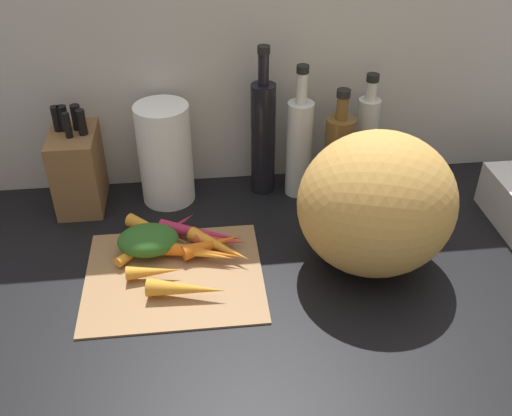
{
  "coord_description": "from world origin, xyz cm",
  "views": [
    {
      "loc": [
        -7.39,
        -84.18,
        74.66
      ],
      "look_at": [
        2.8,
        5.73,
        12.05
      ],
      "focal_mm": 41.05,
      "sensor_mm": 36.0,
      "label": 1
    }
  ],
  "objects_px": {
    "carrot_3": "(157,231)",
    "carrot_8": "(220,246)",
    "winter_squash": "(376,204)",
    "paper_towel_roll": "(165,154)",
    "carrot_2": "(172,229)",
    "bottle_0": "(263,136)",
    "bottle_3": "(366,139)",
    "carrot_0": "(145,245)",
    "knife_block": "(78,166)",
    "carrot_9": "(154,272)",
    "carrot_4": "(201,233)",
    "cutting_board": "(174,275)",
    "bottle_1": "(299,146)",
    "carrot_6": "(198,252)",
    "carrot_7": "(187,289)",
    "carrot_5": "(192,252)",
    "carrot_1": "(213,244)",
    "carrot_10": "(221,241)",
    "bottle_2": "(338,154)"
  },
  "relations": [
    {
      "from": "paper_towel_roll",
      "to": "bottle_0",
      "type": "bearing_deg",
      "value": 3.61
    },
    {
      "from": "carrot_3",
      "to": "bottle_3",
      "type": "relative_size",
      "value": 0.55
    },
    {
      "from": "carrot_1",
      "to": "knife_block",
      "type": "bearing_deg",
      "value": 141.72
    },
    {
      "from": "carrot_8",
      "to": "bottle_3",
      "type": "relative_size",
      "value": 0.53
    },
    {
      "from": "carrot_3",
      "to": "carrot_8",
      "type": "height_order",
      "value": "carrot_8"
    },
    {
      "from": "cutting_board",
      "to": "bottle_2",
      "type": "height_order",
      "value": "bottle_2"
    },
    {
      "from": "carrot_3",
      "to": "carrot_4",
      "type": "height_order",
      "value": "carrot_4"
    },
    {
      "from": "carrot_1",
      "to": "bottle_0",
      "type": "distance_m",
      "value": 0.29
    },
    {
      "from": "winter_squash",
      "to": "bottle_0",
      "type": "bearing_deg",
      "value": 121.43
    },
    {
      "from": "carrot_1",
      "to": "carrot_4",
      "type": "height_order",
      "value": "same"
    },
    {
      "from": "carrot_9",
      "to": "winter_squash",
      "type": "relative_size",
      "value": 0.35
    },
    {
      "from": "bottle_0",
      "to": "carrot_3",
      "type": "bearing_deg",
      "value": -144.89
    },
    {
      "from": "bottle_2",
      "to": "carrot_8",
      "type": "bearing_deg",
      "value": -144.34
    },
    {
      "from": "carrot_9",
      "to": "paper_towel_roll",
      "type": "bearing_deg",
      "value": 84.9
    },
    {
      "from": "carrot_3",
      "to": "bottle_0",
      "type": "xyz_separation_m",
      "value": [
        0.24,
        0.17,
        0.12
      ]
    },
    {
      "from": "carrot_0",
      "to": "paper_towel_roll",
      "type": "relative_size",
      "value": 0.62
    },
    {
      "from": "carrot_10",
      "to": "bottle_2",
      "type": "height_order",
      "value": "bottle_2"
    },
    {
      "from": "carrot_0",
      "to": "paper_towel_roll",
      "type": "height_order",
      "value": "paper_towel_roll"
    },
    {
      "from": "carrot_3",
      "to": "carrot_5",
      "type": "distance_m",
      "value": 0.11
    },
    {
      "from": "carrot_0",
      "to": "carrot_6",
      "type": "distance_m",
      "value": 0.11
    },
    {
      "from": "winter_squash",
      "to": "paper_towel_roll",
      "type": "height_order",
      "value": "winter_squash"
    },
    {
      "from": "carrot_3",
      "to": "carrot_5",
      "type": "xyz_separation_m",
      "value": [
        0.07,
        -0.08,
        0.0
      ]
    },
    {
      "from": "winter_squash",
      "to": "bottle_0",
      "type": "height_order",
      "value": "bottle_0"
    },
    {
      "from": "carrot_9",
      "to": "carrot_4",
      "type": "bearing_deg",
      "value": 49.06
    },
    {
      "from": "carrot_6",
      "to": "bottle_1",
      "type": "height_order",
      "value": "bottle_1"
    },
    {
      "from": "winter_squash",
      "to": "carrot_4",
      "type": "bearing_deg",
      "value": 163.23
    },
    {
      "from": "bottle_3",
      "to": "winter_squash",
      "type": "bearing_deg",
      "value": -101.97
    },
    {
      "from": "carrot_3",
      "to": "carrot_2",
      "type": "bearing_deg",
      "value": 4.94
    },
    {
      "from": "bottle_1",
      "to": "carrot_6",
      "type": "bearing_deg",
      "value": -136.08
    },
    {
      "from": "carrot_4",
      "to": "paper_towel_roll",
      "type": "relative_size",
      "value": 0.77
    },
    {
      "from": "carrot_5",
      "to": "winter_squash",
      "type": "distance_m",
      "value": 0.37
    },
    {
      "from": "cutting_board",
      "to": "winter_squash",
      "type": "bearing_deg",
      "value": 0.45
    },
    {
      "from": "carrot_2",
      "to": "bottle_0",
      "type": "distance_m",
      "value": 0.29
    },
    {
      "from": "carrot_8",
      "to": "carrot_9",
      "type": "distance_m",
      "value": 0.14
    },
    {
      "from": "carrot_3",
      "to": "bottle_0",
      "type": "bearing_deg",
      "value": 35.11
    },
    {
      "from": "carrot_4",
      "to": "carrot_10",
      "type": "height_order",
      "value": "carrot_4"
    },
    {
      "from": "carrot_3",
      "to": "carrot_4",
      "type": "distance_m",
      "value": 0.09
    },
    {
      "from": "winter_squash",
      "to": "carrot_3",
      "type": "bearing_deg",
      "value": 164.05
    },
    {
      "from": "carrot_8",
      "to": "winter_squash",
      "type": "relative_size",
      "value": 0.49
    },
    {
      "from": "carrot_1",
      "to": "carrot_10",
      "type": "xyz_separation_m",
      "value": [
        0.02,
        0.01,
        -0.0
      ]
    },
    {
      "from": "carrot_0",
      "to": "winter_squash",
      "type": "relative_size",
      "value": 0.48
    },
    {
      "from": "carrot_5",
      "to": "bottle_3",
      "type": "height_order",
      "value": "bottle_3"
    },
    {
      "from": "carrot_5",
      "to": "carrot_6",
      "type": "distance_m",
      "value": 0.01
    },
    {
      "from": "carrot_0",
      "to": "carrot_7",
      "type": "bearing_deg",
      "value": -60.78
    },
    {
      "from": "winter_squash",
      "to": "bottle_3",
      "type": "xyz_separation_m",
      "value": [
        0.06,
        0.29,
        -0.02
      ]
    },
    {
      "from": "carrot_7",
      "to": "bottle_2",
      "type": "distance_m",
      "value": 0.48
    },
    {
      "from": "carrot_2",
      "to": "carrot_10",
      "type": "height_order",
      "value": "same"
    },
    {
      "from": "cutting_board",
      "to": "paper_towel_roll",
      "type": "distance_m",
      "value": 0.3
    },
    {
      "from": "winter_squash",
      "to": "bottle_1",
      "type": "bearing_deg",
      "value": 110.11
    },
    {
      "from": "knife_block",
      "to": "winter_squash",
      "type": "bearing_deg",
      "value": -25.63
    }
  ]
}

